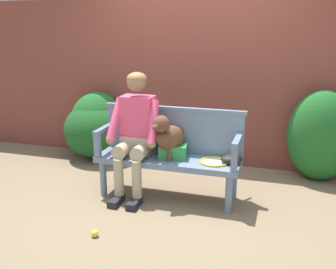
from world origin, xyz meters
TOP-DOWN VIEW (x-y plane):
  - ground_plane at (0.00, 0.00)m, footprint 40.00×40.00m
  - brick_garden_fence at (0.00, 1.34)m, footprint 8.00×0.30m
  - hedge_bush_far_right at (1.56, 1.00)m, footprint 0.78×0.56m
  - hedge_bush_mid_right at (-1.33, 1.01)m, footprint 0.75×0.69m
  - hedge_bush_far_left at (-1.31, 0.97)m, footprint 0.93×0.89m
  - garden_bench at (0.00, 0.00)m, footprint 1.51×0.46m
  - bench_backrest at (0.00, 0.20)m, footprint 1.55×0.06m
  - bench_armrest_left_end at (-0.71, -0.08)m, footprint 0.06×0.46m
  - bench_armrest_right_end at (0.71, -0.08)m, footprint 0.06×0.46m
  - person_seated at (-0.36, -0.01)m, footprint 0.56×0.63m
  - dog_on_bench at (0.01, -0.02)m, footprint 0.33×0.47m
  - tennis_racket at (0.50, 0.01)m, footprint 0.45×0.55m
  - baseball_glove at (0.66, 0.01)m, footprint 0.26×0.23m
  - sports_bag at (0.05, 0.02)m, footprint 0.31×0.24m
  - tennis_ball at (-0.36, -0.98)m, footprint 0.07×0.07m

SIDE VIEW (x-z plane):
  - ground_plane at x=0.00m, z-range 0.00..0.00m
  - tennis_ball at x=-0.36m, z-range 0.00..0.07m
  - garden_bench at x=0.00m, z-range 0.16..0.60m
  - hedge_bush_far_left at x=-1.31m, z-range 0.00..0.78m
  - tennis_racket at x=0.50m, z-range 0.44..0.47m
  - hedge_bush_mid_right at x=-1.33m, z-range 0.00..0.91m
  - baseball_glove at x=0.66m, z-range 0.44..0.53m
  - sports_bag at x=0.05m, z-range 0.44..0.58m
  - hedge_bush_far_right at x=1.56m, z-range 0.00..1.08m
  - bench_armrest_left_end at x=-0.71m, z-range 0.50..0.78m
  - bench_armrest_right_end at x=0.71m, z-range 0.50..0.78m
  - dog_on_bench at x=0.01m, z-range 0.44..0.92m
  - bench_backrest at x=0.00m, z-range 0.45..0.95m
  - person_seated at x=-0.36m, z-range 0.06..1.38m
  - brick_garden_fence at x=0.00m, z-range 0.00..2.11m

